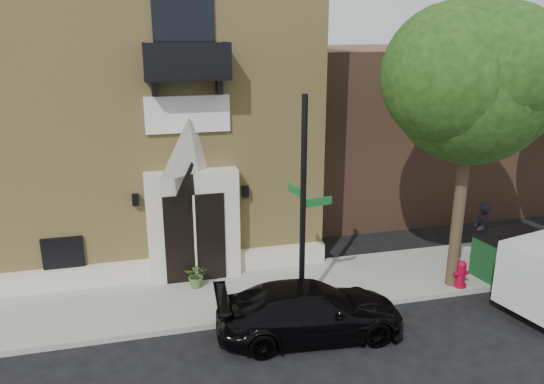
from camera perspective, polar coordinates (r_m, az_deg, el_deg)
The scene contains 11 objects.
ground at distance 13.76m, azimuth -2.56°, elevation -14.03°, with size 120.00×120.00×0.00m, color black.
sidewalk at distance 15.19m, azimuth 0.01°, elevation -10.48°, with size 42.00×3.00×0.15m, color gray.
church at distance 19.66m, azimuth -16.32°, elevation 9.21°, with size 12.20×11.01×9.30m.
neighbour_building at distance 25.35m, azimuth 20.50°, elevation 7.18°, with size 18.00×8.00×6.40m, color brown.
street_tree_left at distance 14.58m, azimuth 21.12°, elevation 11.09°, with size 4.97×4.38×7.77m.
black_sedan at distance 13.04m, azimuth 4.13°, elevation -12.61°, with size 1.84×4.52×1.31m, color black.
street_sign at distance 13.05m, azimuth 3.39°, elevation -1.57°, with size 0.96×0.87×5.54m.
fire_hydrant at distance 15.97m, azimuth 19.67°, elevation -8.29°, with size 0.45×0.36×0.78m.
dumpster at distance 17.10m, azimuth 24.22°, elevation -6.08°, with size 2.17×1.45×1.31m.
planter at distance 15.20m, azimuth -8.08°, elevation -8.84°, with size 0.64×0.55×0.71m, color #4C6F33.
pedestrian_near at distance 17.65m, azimuth 21.50°, elevation -4.03°, with size 0.70×0.46×1.91m, color black.
Camera 1 is at (-2.33, -11.54, 7.12)m, focal length 35.00 mm.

